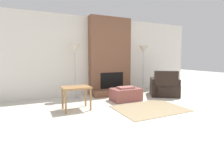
{
  "coord_description": "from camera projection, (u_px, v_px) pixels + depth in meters",
  "views": [
    {
      "loc": [
        -2.5,
        -2.6,
        1.26
      ],
      "look_at": [
        0.0,
        2.71,
        0.68
      ],
      "focal_mm": 28.0,
      "sensor_mm": 36.0,
      "label": 1
    }
  ],
  "objects": [
    {
      "name": "ottoman",
      "position": [
        126.0,
        94.0,
        5.09
      ],
      "size": [
        0.83,
        0.55,
        0.41
      ],
      "color": "#8C4C47",
      "rests_on": "ground_plane"
    },
    {
      "name": "fireplace",
      "position": [
        110.0,
        59.0,
        5.97
      ],
      "size": [
        1.46,
        0.67,
        2.6
      ],
      "color": "brown",
      "rests_on": "ground_plane"
    },
    {
      "name": "wall_back",
      "position": [
        108.0,
        56.0,
        6.16
      ],
      "size": [
        6.98,
        0.06,
        2.6
      ],
      "primitive_type": "cube",
      "color": "silver",
      "rests_on": "ground_plane"
    },
    {
      "name": "side_table",
      "position": [
        76.0,
        90.0,
        4.18
      ],
      "size": [
        0.66,
        0.49,
        0.56
      ],
      "color": "#9E7042",
      "rests_on": "ground_plane"
    },
    {
      "name": "floor_lamp_left",
      "position": [
        75.0,
        52.0,
        5.23
      ],
      "size": [
        0.31,
        0.31,
        1.65
      ],
      "color": "#ADADB2",
      "rests_on": "ground_plane"
    },
    {
      "name": "floor_lamp_right",
      "position": [
        143.0,
        53.0,
        6.28
      ],
      "size": [
        0.31,
        0.31,
        1.68
      ],
      "color": "#ADADB2",
      "rests_on": "ground_plane"
    },
    {
      "name": "armchair",
      "position": [
        164.0,
        88.0,
        5.74
      ],
      "size": [
        1.22,
        1.23,
        0.84
      ],
      "rotation": [
        0.0,
        0.0,
        2.56
      ],
      "color": "black",
      "rests_on": "ground_plane"
    },
    {
      "name": "area_rug",
      "position": [
        150.0,
        108.0,
        4.29
      ],
      "size": [
        1.65,
        1.23,
        0.01
      ],
      "primitive_type": "cube",
      "color": "#9E8966",
      "rests_on": "ground_plane"
    },
    {
      "name": "ground_plane",
      "position": [
        169.0,
        120.0,
        3.52
      ],
      "size": [
        24.0,
        24.0,
        0.0
      ],
      "primitive_type": "plane",
      "color": "beige"
    }
  ]
}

